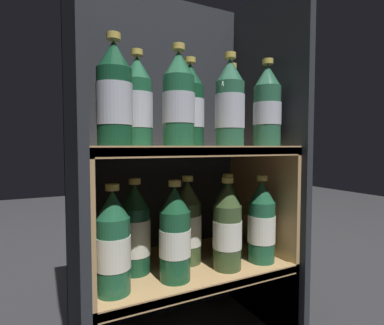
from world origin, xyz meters
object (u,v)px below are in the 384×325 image
object	(u,v)px
bottle_upper_back_0	(137,105)
bottle_lower_front_2	(227,228)
bottle_upper_back_2	(231,110)
bottle_upper_front_1	(179,102)
bottle_upper_front_3	(267,108)
bottle_lower_back_1	(188,224)
bottle_upper_front_0	(114,98)
bottle_upper_back_1	(190,108)
bottle_lower_back_2	(228,219)
bottle_lower_front_3	(262,223)
bottle_lower_back_0	(135,231)
bottle_lower_front_0	(113,245)
bottle_lower_front_1	(175,236)
bottle_upper_front_2	(230,106)

from	to	relation	value
bottle_upper_back_0	bottle_lower_front_2	size ratio (longest dim) A/B	1.00
bottle_upper_back_0	bottle_upper_back_2	xyz separation A→B (m)	(0.28, 0.00, 0.00)
bottle_upper_front_1	bottle_lower_front_2	size ratio (longest dim) A/B	1.00
bottle_upper_front_1	bottle_upper_front_3	xyz separation A→B (m)	(0.27, -0.00, 0.00)
bottle_upper_front_3	bottle_lower_back_1	distance (m)	0.39
bottle_upper_back_2	bottle_lower_back_1	size ratio (longest dim) A/B	1.00
bottle_upper_back_2	bottle_lower_back_1	distance (m)	0.35
bottle_upper_front_0	bottle_upper_back_1	distance (m)	0.24
bottle_upper_front_3	bottle_lower_back_2	xyz separation A→B (m)	(-0.07, 0.08, -0.32)
bottle_upper_front_0	bottle_lower_front_3	bearing A→B (deg)	0.00
bottle_upper_front_0	bottle_lower_back_0	distance (m)	0.34
bottle_lower_front_0	bottle_lower_back_2	bearing A→B (deg)	13.40
bottle_lower_front_0	bottle_lower_back_0	world-z (taller)	same
bottle_lower_back_2	bottle_lower_front_0	bearing A→B (deg)	-166.60
bottle_lower_front_1	bottle_lower_back_1	size ratio (longest dim) A/B	1.00
bottle_lower_back_1	bottle_lower_back_2	world-z (taller)	same
bottle_upper_front_2	bottle_upper_front_3	distance (m)	0.12
bottle_upper_front_0	bottle_lower_back_0	bearing A→B (deg)	51.85
bottle_upper_back_1	bottle_lower_front_3	xyz separation A→B (m)	(0.18, -0.08, -0.32)
bottle_upper_front_1	bottle_lower_back_1	size ratio (longest dim) A/B	1.00
bottle_lower_front_1	bottle_upper_front_3	bearing A→B (deg)	-0.00
bottle_lower_back_2	bottle_lower_back_1	bearing A→B (deg)	180.00
bottle_upper_back_2	bottle_lower_front_0	world-z (taller)	bottle_upper_back_2
bottle_upper_front_2	bottle_lower_back_2	size ratio (longest dim) A/B	1.00
bottle_lower_front_2	bottle_lower_front_3	size ratio (longest dim) A/B	1.00
bottle_lower_front_2	bottle_upper_back_2	bearing A→B (deg)	51.51
bottle_upper_back_2	bottle_lower_front_0	xyz separation A→B (m)	(-0.36, -0.08, -0.32)
bottle_upper_back_2	bottle_lower_back_0	distance (m)	0.43
bottle_upper_front_2	bottle_lower_back_2	xyz separation A→B (m)	(0.05, 0.08, -0.32)
bottle_lower_back_0	bottle_lower_back_2	distance (m)	0.28
bottle_upper_back_1	bottle_upper_front_1	bearing A→B (deg)	-130.57
bottle_lower_front_0	bottle_lower_front_3	world-z (taller)	same
bottle_upper_back_2	bottle_lower_front_1	xyz separation A→B (m)	(-0.22, -0.08, -0.32)
bottle_upper_back_2	bottle_upper_front_1	bearing A→B (deg)	-157.76
bottle_upper_back_1	bottle_lower_front_1	distance (m)	0.34
bottle_upper_front_1	bottle_lower_back_2	xyz separation A→B (m)	(0.20, 0.08, -0.32)
bottle_upper_back_0	bottle_lower_front_2	distance (m)	0.39
bottle_upper_back_0	bottle_lower_back_0	distance (m)	0.32
bottle_upper_back_1	bottle_lower_back_0	distance (m)	0.36
bottle_lower_front_1	bottle_lower_back_2	world-z (taller)	same
bottle_upper_back_1	bottle_lower_front_2	world-z (taller)	bottle_upper_back_1
bottle_upper_front_1	bottle_lower_front_2	xyz separation A→B (m)	(0.14, -0.00, -0.32)
bottle_lower_back_0	bottle_lower_front_1	bearing A→B (deg)	-48.91
bottle_upper_front_3	bottle_upper_front_2	bearing A→B (deg)	180.00
bottle_upper_front_2	bottle_lower_back_0	distance (m)	0.40
bottle_lower_front_3	bottle_lower_back_0	bearing A→B (deg)	165.97
bottle_upper_front_2	bottle_lower_back_2	distance (m)	0.34
bottle_upper_front_2	bottle_lower_front_0	xyz separation A→B (m)	(-0.30, 0.00, -0.32)
bottle_lower_back_2	bottle_lower_front_2	bearing A→B (deg)	-124.09
bottle_lower_front_0	bottle_lower_front_3	bearing A→B (deg)	-0.00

